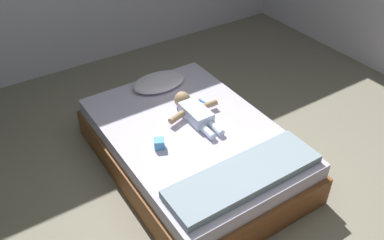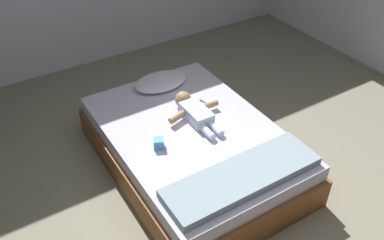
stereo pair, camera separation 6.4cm
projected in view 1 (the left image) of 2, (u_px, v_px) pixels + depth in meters
The scene contains 7 objects.
ground_plane at pixel (226, 213), 3.33m from camera, with size 8.00×8.00×0.00m, color gray.
bed at pixel (192, 148), 3.65m from camera, with size 1.37×1.99×0.42m.
pillow at pixel (159, 82), 4.02m from camera, with size 0.54×0.35×0.10m.
baby at pixel (193, 111), 3.63m from camera, with size 0.51×0.63×0.15m.
toothbrush at pixel (204, 102), 3.83m from camera, with size 0.05×0.16×0.02m.
blanket at pixel (244, 176), 3.03m from camera, with size 1.24×0.38×0.07m.
toy_block at pixel (159, 144), 3.31m from camera, with size 0.11×0.11×0.08m.
Camera 1 is at (-1.42, -1.67, 2.63)m, focal length 38.35 mm.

